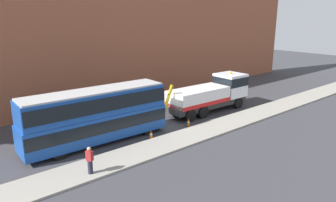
{
  "coord_description": "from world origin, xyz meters",
  "views": [
    {
      "loc": [
        -16.64,
        -20.9,
        9.4
      ],
      "look_at": [
        0.41,
        -0.51,
        2.0
      ],
      "focal_mm": 33.77,
      "sensor_mm": 36.0,
      "label": 1
    }
  ],
  "objects": [
    {
      "name": "ground_plane",
      "position": [
        0.0,
        0.0,
        0.0
      ],
      "size": [
        120.0,
        120.0,
        0.0
      ],
      "primitive_type": "plane",
      "color": "#38383D"
    },
    {
      "name": "near_kerb",
      "position": [
        0.0,
        -4.2,
        0.07
      ],
      "size": [
        60.0,
        2.8,
        0.15
      ],
      "primitive_type": "cube",
      "color": "gray",
      "rests_on": "ground_plane"
    },
    {
      "name": "building_facade",
      "position": [
        0.0,
        8.46,
        8.07
      ],
      "size": [
        60.0,
        1.5,
        16.0
      ],
      "color": "#935138",
      "rests_on": "ground_plane"
    },
    {
      "name": "recovery_tow_truck",
      "position": [
        5.97,
        -0.52,
        1.76
      ],
      "size": [
        10.17,
        2.87,
        3.67
      ],
      "rotation": [
        0.0,
        0.0,
        -0.03
      ],
      "color": "#2D2D2D",
      "rests_on": "ground_plane"
    },
    {
      "name": "double_decker_bus",
      "position": [
        -6.49,
        -0.51,
        2.23
      ],
      "size": [
        11.1,
        2.84,
        4.06
      ],
      "rotation": [
        0.0,
        0.0,
        -0.03
      ],
      "color": "#19479E",
      "rests_on": "ground_plane"
    },
    {
      "name": "pedestrian_onlooker",
      "position": [
        -9.26,
        -4.85,
        0.99
      ],
      "size": [
        0.41,
        0.47,
        1.71
      ],
      "rotation": [
        0.0,
        0.0,
        0.44
      ],
      "color": "#232333",
      "rests_on": "near_kerb"
    },
    {
      "name": "traffic_cone_near_bus",
      "position": [
        -3.03,
        -2.58,
        0.34
      ],
      "size": [
        0.36,
        0.36,
        0.72
      ],
      "color": "orange",
      "rests_on": "ground_plane"
    },
    {
      "name": "traffic_cone_midway",
      "position": [
        1.13,
        -2.38,
        0.34
      ],
      "size": [
        0.36,
        0.36,
        0.72
      ],
      "color": "orange",
      "rests_on": "ground_plane"
    }
  ]
}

